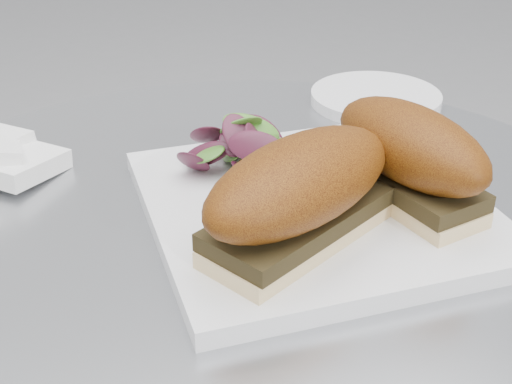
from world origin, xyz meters
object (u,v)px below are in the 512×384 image
at_px(sandwich_left, 300,191).
at_px(plate, 314,207).
at_px(saucer, 376,98).
at_px(sandwich_right, 410,154).

bearing_deg(sandwich_left, plate, 28.13).
height_order(sandwich_left, saucer, sandwich_left).
xyz_separation_m(sandwich_left, saucer, (0.21, 0.26, -0.05)).
bearing_deg(sandwich_left, saucer, 24.29).
relative_size(plate, sandwich_left, 1.36).
height_order(plate, sandwich_right, sandwich_right).
distance_m(plate, sandwich_left, 0.08).
xyz_separation_m(plate, sandwich_right, (0.07, -0.03, 0.05)).
height_order(sandwich_left, sandwich_right, same).
distance_m(plate, sandwich_right, 0.09).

